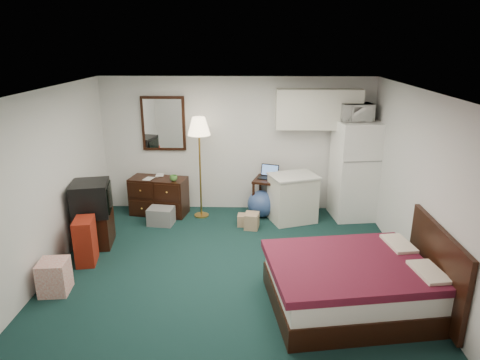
{
  "coord_description": "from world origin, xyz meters",
  "views": [
    {
      "loc": [
        0.27,
        -5.52,
        3.09
      ],
      "look_at": [
        0.1,
        0.55,
        1.11
      ],
      "focal_mm": 32.0,
      "sensor_mm": 36.0,
      "label": 1
    }
  ],
  "objects_px": {
    "kitchen_counter": "(293,199)",
    "tv_stand": "(94,229)",
    "suitcase": "(85,241)",
    "floor_lamp": "(200,168)",
    "bed": "(351,285)",
    "fridge": "(355,170)",
    "dresser": "(159,196)",
    "desk": "(269,197)"
  },
  "relations": [
    {
      "from": "kitchen_counter",
      "to": "tv_stand",
      "type": "bearing_deg",
      "value": 178.55
    },
    {
      "from": "suitcase",
      "to": "floor_lamp",
      "type": "bearing_deg",
      "value": 40.32
    },
    {
      "from": "kitchen_counter",
      "to": "bed",
      "type": "distance_m",
      "value": 2.68
    },
    {
      "from": "floor_lamp",
      "to": "tv_stand",
      "type": "height_order",
      "value": "floor_lamp"
    },
    {
      "from": "fridge",
      "to": "suitcase",
      "type": "distance_m",
      "value": 4.67
    },
    {
      "from": "tv_stand",
      "to": "suitcase",
      "type": "xyz_separation_m",
      "value": [
        0.09,
        -0.58,
        0.07
      ]
    },
    {
      "from": "dresser",
      "to": "fridge",
      "type": "xyz_separation_m",
      "value": [
        3.57,
        -0.01,
        0.54
      ]
    },
    {
      "from": "floor_lamp",
      "to": "suitcase",
      "type": "height_order",
      "value": "floor_lamp"
    },
    {
      "from": "floor_lamp",
      "to": "fridge",
      "type": "xyz_separation_m",
      "value": [
        2.78,
        0.07,
        -0.03
      ]
    },
    {
      "from": "tv_stand",
      "to": "suitcase",
      "type": "distance_m",
      "value": 0.59
    },
    {
      "from": "floor_lamp",
      "to": "kitchen_counter",
      "type": "xyz_separation_m",
      "value": [
        1.66,
        -0.16,
        -0.51
      ]
    },
    {
      "from": "dresser",
      "to": "desk",
      "type": "xyz_separation_m",
      "value": [
        2.05,
        0.04,
        -0.0
      ]
    },
    {
      "from": "dresser",
      "to": "bed",
      "type": "relative_size",
      "value": 0.55
    },
    {
      "from": "dresser",
      "to": "floor_lamp",
      "type": "distance_m",
      "value": 0.98
    },
    {
      "from": "desk",
      "to": "fridge",
      "type": "relative_size",
      "value": 0.39
    },
    {
      "from": "tv_stand",
      "to": "floor_lamp",
      "type": "bearing_deg",
      "value": 29.48
    },
    {
      "from": "floor_lamp",
      "to": "bed",
      "type": "relative_size",
      "value": 0.98
    },
    {
      "from": "bed",
      "to": "kitchen_counter",
      "type": "bearing_deg",
      "value": 91.17
    },
    {
      "from": "kitchen_counter",
      "to": "tv_stand",
      "type": "relative_size",
      "value": 1.41
    },
    {
      "from": "desk",
      "to": "suitcase",
      "type": "relative_size",
      "value": 1.02
    },
    {
      "from": "fridge",
      "to": "suitcase",
      "type": "bearing_deg",
      "value": -163.68
    },
    {
      "from": "dresser",
      "to": "fridge",
      "type": "distance_m",
      "value": 3.61
    },
    {
      "from": "fridge",
      "to": "bed",
      "type": "height_order",
      "value": "fridge"
    },
    {
      "from": "fridge",
      "to": "tv_stand",
      "type": "relative_size",
      "value": 3.02
    },
    {
      "from": "desk",
      "to": "tv_stand",
      "type": "distance_m",
      "value": 3.12
    },
    {
      "from": "desk",
      "to": "suitcase",
      "type": "distance_m",
      "value": 3.34
    },
    {
      "from": "desk",
      "to": "suitcase",
      "type": "xyz_separation_m",
      "value": [
        -2.73,
        -1.92,
        -0.01
      ]
    },
    {
      "from": "dresser",
      "to": "bed",
      "type": "height_order",
      "value": "dresser"
    },
    {
      "from": "dresser",
      "to": "floor_lamp",
      "type": "height_order",
      "value": "floor_lamp"
    },
    {
      "from": "tv_stand",
      "to": "dresser",
      "type": "bearing_deg",
      "value": 51.19
    },
    {
      "from": "floor_lamp",
      "to": "suitcase",
      "type": "bearing_deg",
      "value": -129.36
    },
    {
      "from": "fridge",
      "to": "tv_stand",
      "type": "bearing_deg",
      "value": -170.86
    },
    {
      "from": "kitchen_counter",
      "to": "tv_stand",
      "type": "distance_m",
      "value": 3.39
    },
    {
      "from": "tv_stand",
      "to": "desk",
      "type": "bearing_deg",
      "value": 16.96
    },
    {
      "from": "bed",
      "to": "dresser",
      "type": "bearing_deg",
      "value": 126.52
    },
    {
      "from": "floor_lamp",
      "to": "desk",
      "type": "distance_m",
      "value": 1.39
    },
    {
      "from": "dresser",
      "to": "desk",
      "type": "bearing_deg",
      "value": 10.79
    },
    {
      "from": "tv_stand",
      "to": "suitcase",
      "type": "bearing_deg",
      "value": -89.97
    },
    {
      "from": "dresser",
      "to": "tv_stand",
      "type": "xyz_separation_m",
      "value": [
        -0.76,
        -1.3,
        -0.08
      ]
    },
    {
      "from": "desk",
      "to": "suitcase",
      "type": "bearing_deg",
      "value": -129.38
    },
    {
      "from": "tv_stand",
      "to": "suitcase",
      "type": "relative_size",
      "value": 0.86
    },
    {
      "from": "desk",
      "to": "bed",
      "type": "bearing_deg",
      "value": -57.94
    }
  ]
}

